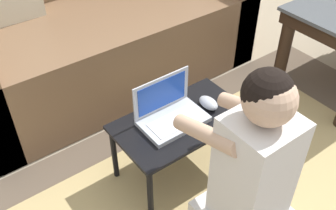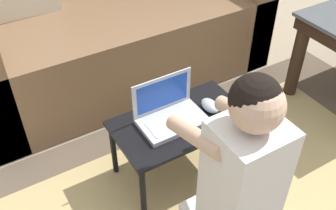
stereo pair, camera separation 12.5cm
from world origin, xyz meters
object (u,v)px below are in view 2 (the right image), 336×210
at_px(laptop, 170,114).
at_px(person_seated, 240,186).
at_px(laptop_desk, 180,127).
at_px(computer_mouse, 210,106).
at_px(couch, 111,24).

bearing_deg(laptop, person_seated, -88.76).
distance_m(laptop, person_seated, 0.44).
height_order(laptop_desk, laptop, laptop).
xyz_separation_m(laptop, computer_mouse, (0.18, -0.03, -0.01)).
distance_m(couch, laptop, 0.89).
height_order(couch, laptop_desk, couch).
height_order(couch, computer_mouse, couch).
bearing_deg(laptop_desk, couch, 83.69).
bearing_deg(person_seated, laptop, 91.24).
height_order(couch, person_seated, couch).
height_order(computer_mouse, person_seated, person_seated).
relative_size(couch, computer_mouse, 16.70).
relative_size(couch, laptop_desk, 2.95).
bearing_deg(computer_mouse, laptop_desk, 178.11).
bearing_deg(couch, laptop_desk, -96.31).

